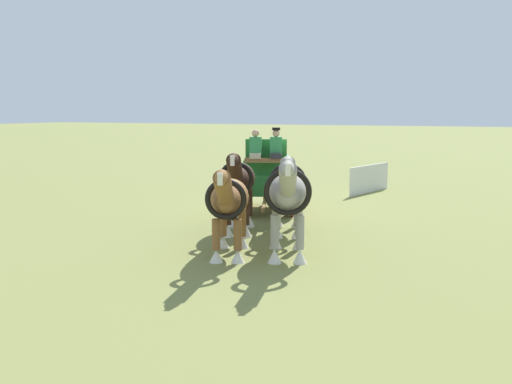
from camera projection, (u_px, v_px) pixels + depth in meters
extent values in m
plane|color=olive|center=(267.00, 210.00, 19.48)|extent=(220.00, 220.00, 0.00)
cube|color=#236B2D|center=(267.00, 173.00, 19.31)|extent=(2.90, 2.25, 1.05)
cube|color=brown|center=(266.00, 160.00, 17.71)|extent=(0.99, 1.37, 0.12)
cube|color=#236B2D|center=(265.00, 186.00, 17.42)|extent=(0.64, 1.12, 0.60)
cube|color=#236B2D|center=(266.00, 148.00, 17.96)|extent=(0.52, 1.19, 0.55)
cube|color=red|center=(267.00, 192.00, 19.39)|extent=(2.69, 1.20, 0.16)
cylinder|color=red|center=(292.00, 197.00, 18.34)|extent=(1.14, 0.52, 1.20)
cylinder|color=black|center=(292.00, 197.00, 18.34)|extent=(0.25, 0.24, 0.20)
cylinder|color=red|center=(241.00, 197.00, 18.42)|extent=(1.14, 0.52, 1.20)
cylinder|color=black|center=(241.00, 197.00, 18.42)|extent=(0.25, 0.24, 0.20)
cylinder|color=red|center=(291.00, 188.00, 20.37)|extent=(1.14, 0.52, 1.20)
cylinder|color=black|center=(291.00, 188.00, 20.37)|extent=(0.25, 0.24, 0.20)
cylinder|color=red|center=(245.00, 188.00, 20.45)|extent=(1.14, 0.52, 1.20)
cylinder|color=black|center=(245.00, 188.00, 20.45)|extent=(0.25, 0.24, 0.20)
cylinder|color=brown|center=(264.00, 203.00, 16.83)|extent=(2.45, 1.06, 0.10)
cube|color=#2D2D33|center=(276.00, 156.00, 17.56)|extent=(0.49, 0.45, 0.16)
cube|color=#338C4C|center=(276.00, 146.00, 17.64)|extent=(0.36, 0.42, 0.55)
sphere|color=tan|center=(276.00, 133.00, 17.59)|extent=(0.22, 0.22, 0.22)
cylinder|color=black|center=(276.00, 129.00, 17.57)|extent=(0.24, 0.24, 0.08)
cube|color=#BCB293|center=(255.00, 156.00, 17.59)|extent=(0.49, 0.45, 0.16)
cube|color=#338C4C|center=(256.00, 146.00, 17.67)|extent=(0.36, 0.42, 0.55)
sphere|color=tan|center=(256.00, 133.00, 17.62)|extent=(0.22, 0.22, 0.22)
ellipsoid|color=#9E998E|center=(287.00, 181.00, 15.81)|extent=(2.30, 1.64, 0.92)
cylinder|color=#9E998E|center=(297.00, 214.00, 15.16)|extent=(0.18, 0.18, 0.69)
cone|color=silver|center=(297.00, 232.00, 15.23)|extent=(0.30, 0.30, 0.30)
cylinder|color=#9E998E|center=(277.00, 213.00, 15.19)|extent=(0.18, 0.18, 0.69)
cone|color=silver|center=(277.00, 232.00, 15.26)|extent=(0.30, 0.30, 0.30)
cylinder|color=#9E998E|center=(296.00, 204.00, 16.62)|extent=(0.18, 0.18, 0.69)
cone|color=silver|center=(296.00, 222.00, 16.69)|extent=(0.30, 0.30, 0.30)
cylinder|color=#9E998E|center=(278.00, 204.00, 16.65)|extent=(0.18, 0.18, 0.69)
cone|color=silver|center=(278.00, 222.00, 16.72)|extent=(0.30, 0.30, 0.30)
cylinder|color=#9E998E|center=(288.00, 172.00, 14.45)|extent=(1.01, 0.68, 0.81)
ellipsoid|color=#9E998E|center=(288.00, 163.00, 14.05)|extent=(0.65, 0.46, 0.32)
cube|color=silver|center=(288.00, 164.00, 13.77)|extent=(0.09, 0.12, 0.24)
torus|color=black|center=(288.00, 182.00, 14.85)|extent=(0.47, 0.93, 0.95)
cylinder|color=black|center=(287.00, 187.00, 16.94)|extent=(0.14, 0.14, 0.80)
ellipsoid|color=#331E14|center=(239.00, 179.00, 15.86)|extent=(2.15, 1.53, 0.86)
cylinder|color=#331E14|center=(246.00, 210.00, 15.27)|extent=(0.18, 0.18, 0.76)
cone|color=silver|center=(246.00, 231.00, 15.34)|extent=(0.30, 0.30, 0.32)
cylinder|color=#331E14|center=(228.00, 210.00, 15.29)|extent=(0.18, 0.18, 0.76)
cone|color=silver|center=(228.00, 231.00, 15.37)|extent=(0.30, 0.30, 0.32)
cylinder|color=#331E14|center=(249.00, 202.00, 16.63)|extent=(0.18, 0.18, 0.76)
cone|color=silver|center=(249.00, 221.00, 16.71)|extent=(0.30, 0.30, 0.32)
cylinder|color=#331E14|center=(233.00, 202.00, 16.66)|extent=(0.18, 0.18, 0.76)
cone|color=silver|center=(233.00, 221.00, 16.73)|extent=(0.30, 0.30, 0.32)
cylinder|color=#331E14|center=(235.00, 169.00, 14.57)|extent=(1.01, 0.68, 0.81)
ellipsoid|color=#331E14|center=(233.00, 160.00, 14.17)|extent=(0.65, 0.46, 0.32)
cube|color=silver|center=(232.00, 161.00, 13.89)|extent=(0.09, 0.12, 0.24)
torus|color=black|center=(236.00, 179.00, 14.97)|extent=(0.44, 0.87, 0.89)
cylinder|color=black|center=(242.00, 185.00, 16.93)|extent=(0.14, 0.14, 0.80)
ellipsoid|color=#9E998E|center=(288.00, 191.00, 13.22)|extent=(2.19, 1.65, 0.99)
cylinder|color=#9E998E|center=(300.00, 232.00, 12.63)|extent=(0.18, 0.18, 0.74)
cone|color=silver|center=(300.00, 256.00, 12.71)|extent=(0.30, 0.30, 0.32)
cylinder|color=#9E998E|center=(275.00, 232.00, 12.66)|extent=(0.18, 0.18, 0.74)
cone|color=silver|center=(275.00, 256.00, 12.73)|extent=(0.30, 0.30, 0.32)
cylinder|color=#9E998E|center=(299.00, 220.00, 14.00)|extent=(0.18, 0.18, 0.74)
cone|color=silver|center=(299.00, 242.00, 14.07)|extent=(0.30, 0.30, 0.32)
cylinder|color=#9E998E|center=(276.00, 220.00, 14.02)|extent=(0.18, 0.18, 0.74)
cone|color=silver|center=(276.00, 242.00, 14.10)|extent=(0.30, 0.30, 0.32)
cylinder|color=#9E998E|center=(288.00, 179.00, 11.92)|extent=(1.01, 0.68, 0.81)
ellipsoid|color=#9E998E|center=(288.00, 168.00, 11.52)|extent=(0.65, 0.46, 0.32)
cube|color=silver|center=(288.00, 170.00, 11.25)|extent=(0.09, 0.12, 0.24)
torus|color=black|center=(288.00, 192.00, 12.33)|extent=(0.49, 0.98, 1.01)
cylinder|color=black|center=(287.00, 198.00, 14.28)|extent=(0.14, 0.14, 0.80)
ellipsoid|color=brown|center=(230.00, 198.00, 13.31)|extent=(2.15, 1.52, 0.85)
cylinder|color=brown|center=(238.00, 235.00, 12.71)|extent=(0.18, 0.18, 0.67)
cone|color=silver|center=(238.00, 256.00, 12.77)|extent=(0.30, 0.30, 0.29)
cylinder|color=brown|center=(216.00, 234.00, 12.73)|extent=(0.18, 0.18, 0.67)
cone|color=silver|center=(216.00, 256.00, 12.80)|extent=(0.30, 0.30, 0.29)
cylinder|color=brown|center=(242.00, 222.00, 14.08)|extent=(0.18, 0.18, 0.67)
cone|color=silver|center=(242.00, 242.00, 14.14)|extent=(0.30, 0.30, 0.29)
cylinder|color=brown|center=(223.00, 222.00, 14.10)|extent=(0.18, 0.18, 0.67)
cone|color=silver|center=(223.00, 242.00, 14.16)|extent=(0.30, 0.30, 0.29)
cylinder|color=brown|center=(224.00, 188.00, 12.01)|extent=(1.01, 0.68, 0.81)
ellipsoid|color=brown|center=(222.00, 178.00, 11.61)|extent=(0.65, 0.46, 0.32)
cube|color=silver|center=(220.00, 179.00, 11.34)|extent=(0.09, 0.12, 0.24)
torus|color=black|center=(226.00, 199.00, 12.42)|extent=(0.44, 0.86, 0.88)
cylinder|color=black|center=(234.00, 204.00, 14.38)|extent=(0.14, 0.14, 0.80)
cube|color=silver|center=(369.00, 179.00, 23.70)|extent=(3.13, 0.77, 1.10)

